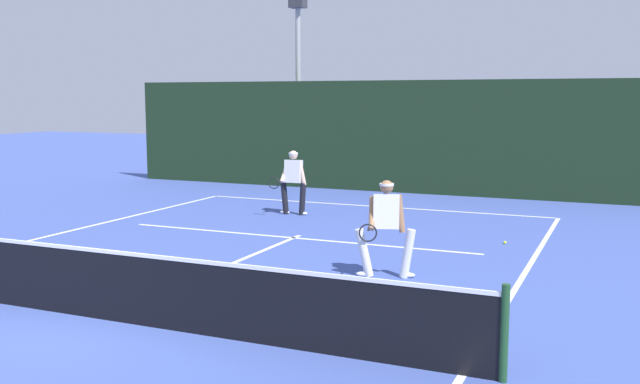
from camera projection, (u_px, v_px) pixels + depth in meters
ground_plane at (100, 319)px, 9.70m from camera, size 80.00×80.00×0.00m
court_line_baseline_far at (370, 206)px, 19.68m from camera, size 9.94×0.10×0.01m
court_line_sideline_right at (462, 375)px, 7.73m from camera, size 0.10×21.97×0.01m
court_line_service at (294, 238)px, 15.25m from camera, size 8.10×0.10×0.01m
court_line_centre at (223, 267)px, 12.61m from camera, size 0.10×6.40×0.01m
tennis_net at (98, 283)px, 9.63m from camera, size 10.89×0.09×1.07m
player_near at (386, 224)px, 11.81m from camera, size 1.01×0.93×1.65m
player_far at (293, 179)px, 18.16m from camera, size 0.78×0.87×1.65m
tennis_ball at (505, 243)px, 14.61m from camera, size 0.07×0.07×0.07m
back_fence_windscreen at (403, 137)px, 22.21m from camera, size 19.52×0.12×3.51m
light_pole at (298, 67)px, 25.37m from camera, size 0.55×0.44×6.46m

